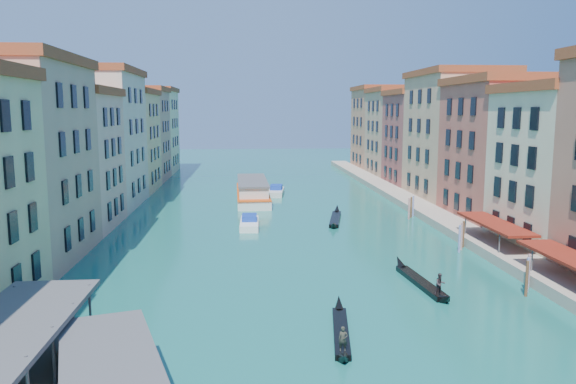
% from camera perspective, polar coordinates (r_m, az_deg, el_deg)
% --- Properties ---
extents(left_bank_palazzos, '(12.80, 128.40, 21.00)m').
position_cam_1_polar(left_bank_palazzos, '(84.15, -19.90, 4.42)').
color(left_bank_palazzos, beige).
rests_on(left_bank_palazzos, ground).
extents(right_bank_palazzos, '(12.80, 128.40, 21.00)m').
position_cam_1_polar(right_bank_palazzos, '(88.21, 18.05, 4.69)').
color(right_bank_palazzos, brown).
rests_on(right_bank_palazzos, ground).
extents(quay, '(4.00, 140.00, 1.00)m').
position_cam_1_polar(quay, '(86.49, 12.88, -1.34)').
color(quay, '#AEA08D').
rests_on(quay, ground).
extents(vaporetto_stop, '(5.40, 16.40, 3.65)m').
position_cam_1_polar(vaporetto_stop, '(33.57, -26.52, -15.81)').
color(vaporetto_stop, '#535355').
rests_on(vaporetto_stop, ground).
extents(mooring_poles_right, '(1.44, 54.24, 3.20)m').
position_cam_1_polar(mooring_poles_right, '(52.34, 21.74, -7.10)').
color(mooring_poles_right, '#52331C').
rests_on(mooring_poles_right, ground).
extents(vaporetto_far, '(5.41, 22.28, 3.30)m').
position_cam_1_polar(vaporetto_far, '(93.27, -3.65, 0.16)').
color(vaporetto_far, silver).
rests_on(vaporetto_far, ground).
extents(gondola_fore, '(2.25, 10.56, 2.11)m').
position_cam_1_polar(gondola_fore, '(38.19, 5.41, -13.75)').
color(gondola_fore, black).
rests_on(gondola_fore, ground).
extents(gondola_right, '(1.92, 11.69, 2.33)m').
position_cam_1_polar(gondola_right, '(49.18, 13.43, -8.74)').
color(gondola_right, black).
rests_on(gondola_right, ground).
extents(gondola_far, '(3.58, 12.73, 1.82)m').
position_cam_1_polar(gondola_far, '(75.63, 4.84, -2.63)').
color(gondola_far, black).
rests_on(gondola_far, ground).
extents(motorboat_mid, '(2.47, 7.28, 1.50)m').
position_cam_1_polar(motorboat_mid, '(71.37, -3.95, -3.10)').
color(motorboat_mid, white).
rests_on(motorboat_mid, ground).
extents(motorboat_far, '(3.46, 8.14, 1.64)m').
position_cam_1_polar(motorboat_far, '(98.47, -1.22, 0.10)').
color(motorboat_far, silver).
rests_on(motorboat_far, ground).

